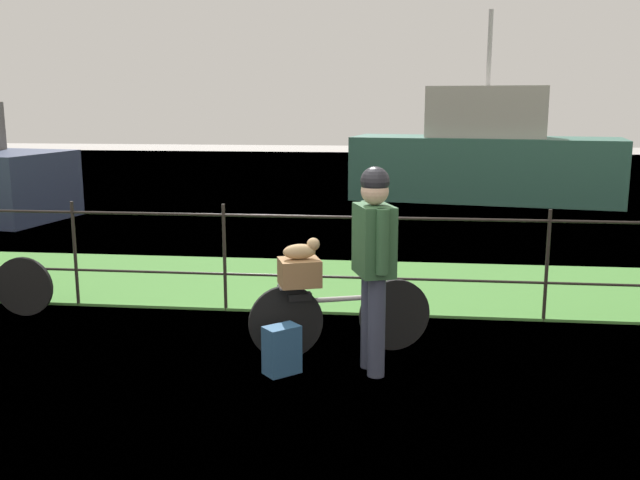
{
  "coord_description": "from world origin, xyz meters",
  "views": [
    {
      "loc": [
        0.98,
        -4.95,
        2.18
      ],
      "look_at": [
        0.25,
        1.46,
        0.9
      ],
      "focal_mm": 39.38,
      "sensor_mm": 36.0,
      "label": 1
    }
  ],
  "objects_px": {
    "cyclist_person": "(374,252)",
    "backpack_on_paving": "(282,350)",
    "terrier_dog": "(302,250)",
    "moored_boat_near": "(485,158)",
    "wooden_crate": "(299,272)",
    "bicycle_main": "(339,316)"
  },
  "relations": [
    {
      "from": "cyclist_person",
      "to": "moored_boat_near",
      "type": "bearing_deg",
      "value": 78.85
    },
    {
      "from": "cyclist_person",
      "to": "backpack_on_paving",
      "type": "height_order",
      "value": "cyclist_person"
    },
    {
      "from": "wooden_crate",
      "to": "cyclist_person",
      "type": "height_order",
      "value": "cyclist_person"
    },
    {
      "from": "moored_boat_near",
      "to": "backpack_on_paving",
      "type": "bearing_deg",
      "value": -104.79
    },
    {
      "from": "cyclist_person",
      "to": "moored_boat_near",
      "type": "relative_size",
      "value": 0.28
    },
    {
      "from": "wooden_crate",
      "to": "cyclist_person",
      "type": "relative_size",
      "value": 0.2
    },
    {
      "from": "bicycle_main",
      "to": "wooden_crate",
      "type": "height_order",
      "value": "wooden_crate"
    },
    {
      "from": "wooden_crate",
      "to": "moored_boat_near",
      "type": "relative_size",
      "value": 0.06
    },
    {
      "from": "wooden_crate",
      "to": "terrier_dog",
      "type": "height_order",
      "value": "terrier_dog"
    },
    {
      "from": "backpack_on_paving",
      "to": "wooden_crate",
      "type": "bearing_deg",
      "value": -145.24
    },
    {
      "from": "backpack_on_paving",
      "to": "moored_boat_near",
      "type": "distance_m",
      "value": 10.91
    },
    {
      "from": "terrier_dog",
      "to": "backpack_on_paving",
      "type": "xyz_separation_m",
      "value": [
        -0.12,
        -0.39,
        -0.75
      ]
    },
    {
      "from": "terrier_dog",
      "to": "moored_boat_near",
      "type": "bearing_deg",
      "value": 75.28
    },
    {
      "from": "terrier_dog",
      "to": "cyclist_person",
      "type": "distance_m",
      "value": 0.67
    },
    {
      "from": "bicycle_main",
      "to": "backpack_on_paving",
      "type": "xyz_separation_m",
      "value": [
        -0.42,
        -0.5,
        -0.14
      ]
    },
    {
      "from": "wooden_crate",
      "to": "bicycle_main",
      "type": "bearing_deg",
      "value": 19.02
    },
    {
      "from": "terrier_dog",
      "to": "moored_boat_near",
      "type": "xyz_separation_m",
      "value": [
        2.66,
        10.13,
        -0.0
      ]
    },
    {
      "from": "wooden_crate",
      "to": "terrier_dog",
      "type": "bearing_deg",
      "value": 19.02
    },
    {
      "from": "bicycle_main",
      "to": "terrier_dog",
      "type": "height_order",
      "value": "terrier_dog"
    },
    {
      "from": "bicycle_main",
      "to": "terrier_dog",
      "type": "bearing_deg",
      "value": -160.98
    },
    {
      "from": "wooden_crate",
      "to": "backpack_on_paving",
      "type": "xyz_separation_m",
      "value": [
        -0.09,
        -0.38,
        -0.56
      ]
    },
    {
      "from": "cyclist_person",
      "to": "backpack_on_paving",
      "type": "xyz_separation_m",
      "value": [
        -0.73,
        -0.13,
        -0.8
      ]
    }
  ]
}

